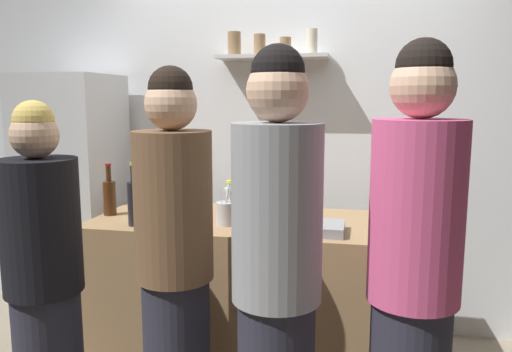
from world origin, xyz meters
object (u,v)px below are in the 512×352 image
Objects in this scene: wine_bottle_amber_glass at (109,196)px; person_pink_top at (413,285)px; water_bottle_plastic at (231,201)px; person_blonde at (45,284)px; refrigerator at (75,203)px; person_grey_hoodie at (277,285)px; wine_bottle_dark_glass at (134,202)px; utensil_holder at (226,213)px; person_brown_jacket at (175,267)px; baking_pan at (311,227)px.

person_pink_top is (1.64, -0.76, -0.13)m from wine_bottle_amber_glass.
water_bottle_plastic is 0.13× the size of person_blonde.
person_grey_hoodie reaches higher than refrigerator.
wine_bottle_amber_glass is 1.43× the size of water_bottle_plastic.
refrigerator reaches higher than person_blonde.
person_pink_top reaches higher than wine_bottle_dark_glass.
person_brown_jacket is (-0.08, -0.55, -0.12)m from utensil_holder.
wine_bottle_dark_glass is at bearing -176.50° from baking_pan.
refrigerator is 5.17× the size of baking_pan.
wine_bottle_amber_glass is 0.32m from wine_bottle_dark_glass.
refrigerator is 1.35m from utensil_holder.
utensil_holder is 0.95m from person_blonde.
wine_bottle_dark_glass is 0.62m from person_brown_jacket.
person_pink_top is (0.45, -0.62, -0.04)m from baking_pan.
refrigerator is at bearing 161.14° from baking_pan.
utensil_holder is 0.12× the size of person_grey_hoodie.
wine_bottle_dark_glass is 1.50m from person_pink_top.
wine_bottle_dark_glass is (-0.48, -0.11, 0.07)m from utensil_holder.
water_bottle_plastic is at bearing -15.61° from refrigerator.
utensil_holder is 0.73× the size of wine_bottle_amber_glass.
water_bottle_plastic is at bearing 79.79° from person_pink_top.
baking_pan is at bearing -1.44° from person_blonde.
person_grey_hoodie is (0.43, -0.94, -0.12)m from water_bottle_plastic.
utensil_holder is at bearing 85.92° from person_pink_top.
person_brown_jacket is at bearing -47.85° from person_grey_hoodie.
refrigerator reaches higher than wine_bottle_dark_glass.
baking_pan is 1.28m from person_blonde.
wine_bottle_amber_glass is 0.79m from person_blonde.
utensil_holder is at bearing -83.38° from water_bottle_plastic.
wine_bottle_amber_glass is at bearing 141.70° from wine_bottle_dark_glass.
person_blonde is at bearing -63.94° from refrigerator.
person_grey_hoodie is at bearing -65.52° from water_bottle_plastic.
water_bottle_plastic is 1.08m from person_blonde.
person_brown_jacket reaches higher than wine_bottle_amber_glass.
person_blonde is at bearing -108.20° from wine_bottle_dark_glass.
wine_bottle_amber_glass is at bearing 97.65° from person_pink_top.
wine_bottle_amber_glass is 0.72m from water_bottle_plastic.
person_brown_jacket reaches higher than wine_bottle_dark_glass.
wine_bottle_amber_glass is at bearing -47.19° from person_brown_jacket.
refrigerator is at bearing 86.30° from person_blonde.
person_grey_hoodie is at bearing -35.98° from wine_bottle_dark_glass.
utensil_holder reaches higher than water_bottle_plastic.
person_brown_jacket is at bearing -42.97° from refrigerator.
baking_pan is at bearing -6.75° from wine_bottle_amber_glass.
water_bottle_plastic is 0.12× the size of person_grey_hoodie.
person_brown_jacket is (-0.06, -0.74, -0.15)m from water_bottle_plastic.
person_brown_jacket is (-0.99, 0.12, -0.04)m from person_pink_top.
person_grey_hoodie is (0.49, -0.20, 0.03)m from person_brown_jacket.
utensil_holder is at bearing 13.40° from wine_bottle_dark_glass.
person_pink_top is at bearing 170.12° from person_brown_jacket.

